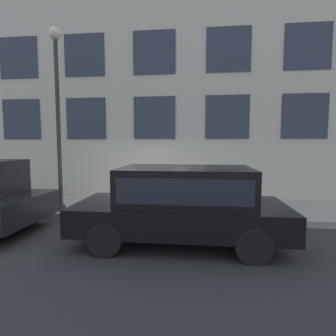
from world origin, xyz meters
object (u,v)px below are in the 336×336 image
object	(u,v)px
street_lamp	(57,98)
parked_truck_black_near	(183,200)
fire_hydrant	(154,201)
person	(181,186)

from	to	relation	value
street_lamp	parked_truck_black_near	bearing A→B (deg)	-116.25
fire_hydrant	person	bearing A→B (deg)	-58.18
parked_truck_black_near	street_lamp	size ratio (longest dim) A/B	0.83
parked_truck_black_near	street_lamp	world-z (taller)	street_lamp
street_lamp	person	bearing A→B (deg)	-83.46
person	parked_truck_black_near	bearing A→B (deg)	-30.55
fire_hydrant	street_lamp	size ratio (longest dim) A/B	0.13
parked_truck_black_near	person	bearing A→B (deg)	4.60
person	street_lamp	xyz separation A→B (m)	(-0.42, 3.64, 2.62)
fire_hydrant	parked_truck_black_near	size ratio (longest dim) A/B	0.15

